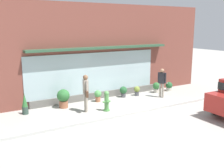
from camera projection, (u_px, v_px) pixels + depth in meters
name	position (u px, v px, depth m)	size (l,w,h in m)	color
ground_plane	(133.00, 112.00, 12.48)	(60.00, 60.00, 0.00)	#9E9B93
curb_strip	(136.00, 112.00, 12.30)	(14.00, 0.24, 0.12)	#B2B2AD
storefront	(99.00, 53.00, 14.62)	(14.00, 0.81, 5.03)	brown
fire_hydrant	(107.00, 101.00, 12.58)	(0.39, 0.35, 0.95)	#4C8C47
pedestrian_with_handbag	(86.00, 90.00, 12.33)	(0.29, 0.66, 1.72)	#9E9384
pedestrian_passerby	(162.00, 81.00, 14.86)	(0.31, 0.45, 1.61)	#9E9384
potted_plant_corner_tall	(169.00, 86.00, 16.52)	(0.41, 0.41, 0.54)	#B7B2A3
potted_plant_window_center	(25.00, 104.00, 12.11)	(0.27, 0.27, 0.96)	#33473D
potted_plant_low_front	(156.00, 87.00, 16.04)	(0.42, 0.42, 0.61)	#B7B2A3
potted_plant_window_right	(63.00, 97.00, 13.05)	(0.62, 0.62, 0.91)	#9E6042
potted_plant_trailing_edge	(98.00, 95.00, 14.12)	(0.37, 0.37, 0.61)	#9E6042
potted_plant_near_hydrant	(123.00, 91.00, 15.02)	(0.41, 0.41, 0.60)	#4C4C51
potted_plant_by_entrance	(137.00, 90.00, 15.36)	(0.34, 0.34, 0.54)	#4C4C51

